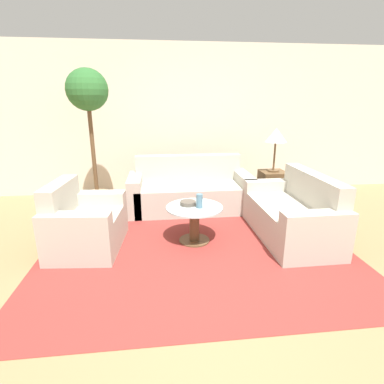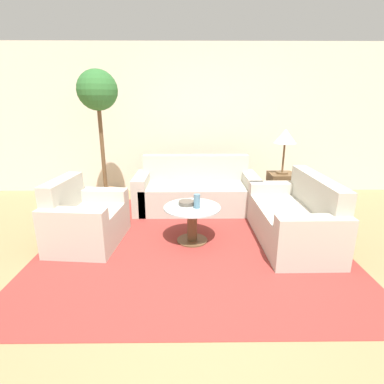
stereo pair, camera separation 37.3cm
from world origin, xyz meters
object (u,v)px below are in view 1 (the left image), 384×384
object	(u,v)px
loveseat	(294,215)
table_lamp	(276,137)
armchair	(83,226)
bowl	(188,203)
sofa_main	(190,192)
coffee_table	(194,219)
vase	(199,201)
potted_plant	(89,112)

from	to	relation	value
loveseat	table_lamp	world-z (taller)	table_lamp
armchair	bowl	xyz separation A→B (m)	(1.22, 0.08, 0.20)
sofa_main	armchair	xyz separation A→B (m)	(-1.37, -1.20, -0.00)
sofa_main	coffee_table	bearing A→B (deg)	-93.52
sofa_main	table_lamp	xyz separation A→B (m)	(1.31, -0.07, 0.85)
table_lamp	bowl	distance (m)	1.91
sofa_main	vase	distance (m)	1.25
loveseat	bowl	world-z (taller)	loveseat
armchair	table_lamp	world-z (taller)	table_lamp
sofa_main	loveseat	world-z (taller)	sofa_main
loveseat	coffee_table	xyz separation A→B (m)	(-1.26, -0.02, 0.02)
loveseat	bowl	distance (m)	1.34
armchair	loveseat	size ratio (longest dim) A/B	0.67
potted_plant	vase	bearing A→B (deg)	-42.64
sofa_main	bowl	size ratio (longest dim) A/B	9.87
sofa_main	loveseat	bearing A→B (deg)	-44.58
potted_plant	coffee_table	bearing A→B (deg)	-42.86
table_lamp	vase	bearing A→B (deg)	-139.04
potted_plant	bowl	distance (m)	2.03
loveseat	coffee_table	bearing A→B (deg)	-89.56
vase	loveseat	bearing A→B (deg)	2.82
loveseat	table_lamp	bearing A→B (deg)	172.80
armchair	potted_plant	xyz separation A→B (m)	(-0.07, 1.27, 1.22)
potted_plant	loveseat	bearing A→B (deg)	-25.42
sofa_main	table_lamp	world-z (taller)	table_lamp
coffee_table	potted_plant	distance (m)	2.21
sofa_main	coffee_table	world-z (taller)	sofa_main
sofa_main	potted_plant	world-z (taller)	potted_plant
loveseat	bowl	bearing A→B (deg)	-92.57
coffee_table	vase	distance (m)	0.25
table_lamp	potted_plant	bearing A→B (deg)	176.93
armchair	coffee_table	world-z (taller)	armchair
sofa_main	armchair	bearing A→B (deg)	-138.81
table_lamp	vase	world-z (taller)	table_lamp
armchair	bowl	bearing A→B (deg)	-81.23
armchair	vase	size ratio (longest dim) A/B	6.11
coffee_table	vase	xyz separation A→B (m)	(0.05, -0.04, 0.24)
armchair	coffee_table	size ratio (longest dim) A/B	1.51
vase	bowl	distance (m)	0.17
bowl	sofa_main	bearing A→B (deg)	82.75
sofa_main	coffee_table	distance (m)	1.19
coffee_table	armchair	bearing A→B (deg)	-179.57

